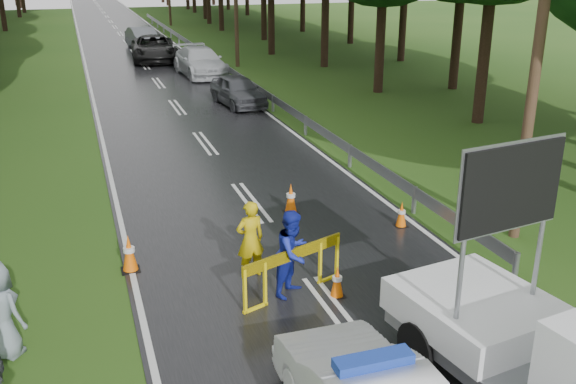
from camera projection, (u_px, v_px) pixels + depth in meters
name	position (u px, v px, depth m)	size (l,w,h in m)	color
ground	(339.00, 316.00, 11.47)	(160.00, 160.00, 0.00)	#274F16
road	(145.00, 66.00, 38.21)	(7.00, 140.00, 0.02)	black
guardrail	(207.00, 55.00, 38.83)	(0.12, 60.06, 0.70)	gray
utility_pole_near	(544.00, 9.00, 13.06)	(1.40, 0.24, 10.00)	#41321E
work_truck	(558.00, 356.00, 8.62)	(2.69, 4.84, 3.66)	gray
barrier	(293.00, 260.00, 11.96)	(2.20, 0.87, 0.97)	yellow
officer	(250.00, 240.00, 12.66)	(0.59, 0.39, 1.61)	gold
civilian	(293.00, 253.00, 12.00)	(0.82, 0.64, 1.68)	#1926A3
bystander_right	(0.00, 311.00, 10.09)	(0.80, 0.52, 1.63)	gray
queue_car_first	(238.00, 91.00, 27.68)	(1.55, 3.85, 1.31)	#3A3B41
queue_car_second	(200.00, 62.00, 34.73)	(2.12, 5.21, 1.51)	#AEB0B6
queue_car_third	(154.00, 49.00, 39.55)	(2.63, 5.71, 1.59)	black
queue_car_fourth	(143.00, 38.00, 44.92)	(1.59, 4.57, 1.51)	#45484D
cone_center	(337.00, 282.00, 12.04)	(0.30, 0.30, 0.64)	black
cone_far	(291.00, 199.00, 16.03)	(0.37, 0.37, 0.78)	black
cone_left_mid	(129.00, 254.00, 13.02)	(0.38, 0.38, 0.80)	black
cone_right	(401.00, 215.00, 15.20)	(0.30, 0.30, 0.64)	black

